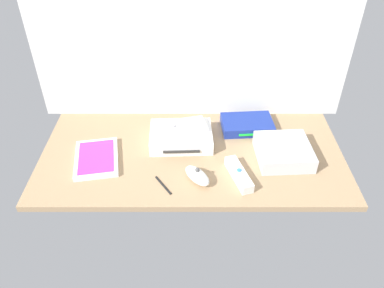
{
  "coord_description": "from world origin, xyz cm",
  "views": [
    {
      "loc": [
        0.02,
        -98.28,
        80.59
      ],
      "look_at": [
        0.0,
        0.0,
        4.0
      ],
      "focal_mm": 35.77,
      "sensor_mm": 36.0,
      "label": 1
    }
  ],
  "objects": [
    {
      "name": "stylus_pen",
      "position": [
        -8.62,
        -15.26,
        0.35
      ],
      "size": [
        5.58,
        7.87,
        0.7
      ],
      "primitive_type": "cylinder",
      "rotation": [
        0.0,
        1.57,
        2.16
      ],
      "color": "black",
      "rests_on": "ground_plane"
    },
    {
      "name": "mini_computer",
      "position": [
        29.72,
        -2.09,
        2.64
      ],
      "size": [
        17.9,
        17.9,
        5.3
      ],
      "rotation": [
        0.0,
        0.0,
        0.05
      ],
      "color": "silver",
      "rests_on": "ground_plane"
    },
    {
      "name": "back_wall",
      "position": [
        0.0,
        24.6,
        32.0
      ],
      "size": [
        110.0,
        1.2,
        64.0
      ],
      "primitive_type": "cube",
      "color": "silver",
      "rests_on": "ground"
    },
    {
      "name": "remote_nunchuk",
      "position": [
        1.6,
        -13.07,
        2.04
      ],
      "size": [
        9.73,
        10.53,
        5.1
      ],
      "rotation": [
        0.0,
        0.0,
        0.68
      ],
      "color": "white",
      "rests_on": "ground_plane"
    },
    {
      "name": "remote_classic_pad",
      "position": [
        -2.56,
        7.7,
        5.41
      ],
      "size": [
        15.88,
        11.18,
        2.4
      ],
      "rotation": [
        0.0,
        0.0,
        0.24
      ],
      "color": "white",
      "rests_on": "game_console"
    },
    {
      "name": "ground_plane",
      "position": [
        0.0,
        0.0,
        -1.0
      ],
      "size": [
        100.0,
        48.0,
        2.0
      ],
      "primitive_type": "cube",
      "color": "#9E7F5B",
      "rests_on": "ground"
    },
    {
      "name": "game_case",
      "position": [
        -31.03,
        -3.38,
        0.76
      ],
      "size": [
        16.72,
        21.09,
        1.56
      ],
      "rotation": [
        0.0,
        0.0,
        0.18
      ],
      "color": "white",
      "rests_on": "ground_plane"
    },
    {
      "name": "remote_wand",
      "position": [
        14.3,
        -11.88,
        1.51
      ],
      "size": [
        7.86,
        15.2,
        3.4
      ],
      "rotation": [
        0.0,
        0.0,
        0.3
      ],
      "color": "white",
      "rests_on": "ground_plane"
    },
    {
      "name": "network_router",
      "position": [
        19.82,
        14.36,
        1.7
      ],
      "size": [
        18.81,
        13.29,
        3.4
      ],
      "rotation": [
        0.0,
        0.0,
        0.07
      ],
      "color": "navy",
      "rests_on": "ground_plane"
    },
    {
      "name": "game_console",
      "position": [
        -3.76,
        6.46,
        2.2
      ],
      "size": [
        21.6,
        17.13,
        4.4
      ],
      "rotation": [
        0.0,
        0.0,
        0.04
      ],
      "color": "white",
      "rests_on": "ground_plane"
    }
  ]
}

